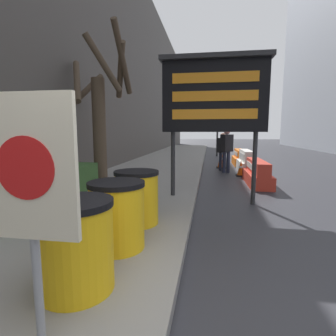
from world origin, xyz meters
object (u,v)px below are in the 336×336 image
object	(u,v)px
barrel_drum_back	(137,197)
jersey_barrier_white	(246,162)
traffic_cone_mid	(241,168)
traffic_light_near_curb	(218,111)
jersey_barrier_orange_near	(240,158)
jersey_barrier_red_striped	(257,174)
pedestrian_worker	(227,147)
message_board	(214,96)
barrel_drum_foreground	(76,245)
warning_sign	(29,182)
pedestrian_passerby	(223,148)
traffic_cone_near	(221,160)
barrel_drum_middle	(117,215)

from	to	relation	value
barrel_drum_back	jersey_barrier_white	bearing A→B (deg)	69.33
traffic_cone_mid	traffic_light_near_curb	world-z (taller)	traffic_light_near_curb
jersey_barrier_orange_near	jersey_barrier_red_striped	bearing A→B (deg)	-90.00
jersey_barrier_white	pedestrian_worker	xyz separation A→B (m)	(-0.82, -0.37, 0.65)
message_board	jersey_barrier_red_striped	distance (m)	3.50
jersey_barrier_orange_near	traffic_light_near_curb	distance (m)	5.36
jersey_barrier_white	traffic_light_near_curb	xyz separation A→B (m)	(-0.98, 6.87, 2.61)
jersey_barrier_white	jersey_barrier_orange_near	xyz separation A→B (m)	(-0.00, 2.32, -0.05)
barrel_drum_back	jersey_barrier_white	size ratio (longest dim) A/B	0.44
barrel_drum_foreground	traffic_light_near_curb	bearing A→B (deg)	83.72
jersey_barrier_red_striped	jersey_barrier_white	xyz separation A→B (m)	(0.00, 2.61, 0.06)
barrel_drum_back	traffic_light_near_curb	world-z (taller)	traffic_light_near_curb
jersey_barrier_orange_near	pedestrian_worker	xyz separation A→B (m)	(-0.82, -2.69, 0.71)
warning_sign	traffic_light_near_curb	size ratio (longest dim) A/B	0.42
pedestrian_worker	pedestrian_passerby	world-z (taller)	pedestrian_worker
barrel_drum_foreground	jersey_barrier_orange_near	xyz separation A→B (m)	(2.72, 11.20, -0.24)
barrel_drum_back	pedestrian_worker	world-z (taller)	pedestrian_worker
pedestrian_passerby	jersey_barrier_white	bearing A→B (deg)	-42.71
jersey_barrier_white	traffic_cone_mid	xyz separation A→B (m)	(-0.32, -1.09, -0.11)
traffic_cone_near	pedestrian_worker	world-z (taller)	pedestrian_worker
barrel_drum_foreground	traffic_cone_mid	distance (m)	8.15
jersey_barrier_orange_near	traffic_light_near_curb	size ratio (longest dim) A/B	0.47
warning_sign	pedestrian_worker	distance (m)	9.38
barrel_drum_foreground	traffic_cone_mid	bearing A→B (deg)	72.92
traffic_light_near_curb	pedestrian_worker	bearing A→B (deg)	-88.69
barrel_drum_back	traffic_light_near_curb	size ratio (longest dim) A/B	0.21
barrel_drum_back	traffic_cone_near	world-z (taller)	barrel_drum_back
jersey_barrier_orange_near	barrel_drum_back	bearing A→B (deg)	-105.83
barrel_drum_middle	pedestrian_worker	xyz separation A→B (m)	(1.83, 7.58, 0.46)
barrel_drum_back	pedestrian_worker	bearing A→B (deg)	74.62
jersey_barrier_red_striped	pedestrian_worker	size ratio (longest dim) A/B	1.22
warning_sign	jersey_barrier_white	xyz separation A→B (m)	(2.63, 9.57, -0.92)
barrel_drum_middle	pedestrian_passerby	bearing A→B (deg)	78.22
barrel_drum_foreground	warning_sign	size ratio (longest dim) A/B	0.50
barrel_drum_foreground	traffic_cone_near	size ratio (longest dim) A/B	1.14
message_board	jersey_barrier_red_striped	world-z (taller)	message_board
barrel_drum_back	jersey_barrier_red_striped	distance (m)	5.16
jersey_barrier_red_striped	traffic_cone_mid	distance (m)	1.55
barrel_drum_foreground	jersey_barrier_white	world-z (taller)	barrel_drum_foreground
message_board	pedestrian_passerby	distance (m)	5.48
jersey_barrier_orange_near	traffic_light_near_curb	world-z (taller)	traffic_light_near_curb
barrel_drum_middle	traffic_cone_near	bearing A→B (deg)	79.28
barrel_drum_middle	message_board	bearing A→B (deg)	67.14
traffic_light_near_curb	message_board	bearing A→B (deg)	-92.08
warning_sign	traffic_cone_mid	size ratio (longest dim) A/B	2.93
message_board	pedestrian_worker	xyz separation A→B (m)	(0.60, 4.66, -1.38)
jersey_barrier_red_striped	traffic_light_near_curb	bearing A→B (deg)	95.93
warning_sign	pedestrian_passerby	xyz separation A→B (m)	(1.69, 9.79, -0.37)
pedestrian_passerby	pedestrian_worker	bearing A→B (deg)	-107.36
message_board	traffic_cone_near	world-z (taller)	message_board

